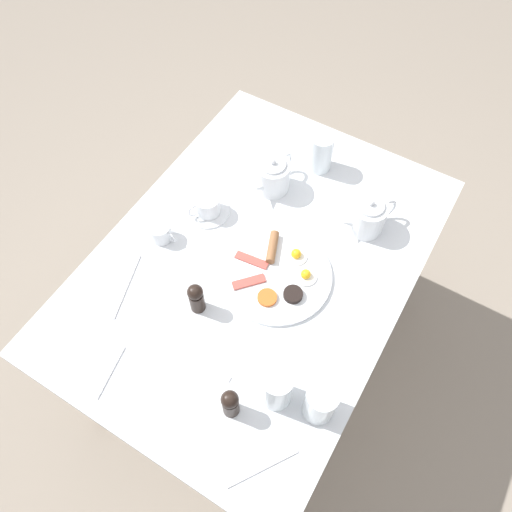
{
  "coord_description": "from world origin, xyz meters",
  "views": [
    {
      "loc": [
        0.38,
        -0.64,
        1.97
      ],
      "look_at": [
        0.0,
        0.0,
        0.76
      ],
      "focal_mm": 35.0,
      "sensor_mm": 36.0,
      "label": 1
    }
  ],
  "objects_px": {
    "breakfast_plate": "(277,274)",
    "fork_spare": "(199,364)",
    "teapot_far": "(368,216)",
    "wine_glass_spare": "(321,152)",
    "teapot_near": "(273,175)",
    "water_glass_tall": "(320,402)",
    "water_glass_short": "(277,388)",
    "creamer_jug": "(161,232)",
    "teacup_with_saucer_left": "(207,206)",
    "spoon_for_tea": "(109,372)",
    "salt_grinder": "(196,298)",
    "fork_by_plate": "(262,467)",
    "pepper_grinder": "(230,403)",
    "knife_by_plate": "(126,286)"
  },
  "relations": [
    {
      "from": "water_glass_tall",
      "to": "spoon_for_tea",
      "type": "bearing_deg",
      "value": -159.19
    },
    {
      "from": "teapot_near",
      "to": "pepper_grinder",
      "type": "bearing_deg",
      "value": 28.97
    },
    {
      "from": "water_glass_short",
      "to": "knife_by_plate",
      "type": "bearing_deg",
      "value": 174.36
    },
    {
      "from": "breakfast_plate",
      "to": "teacup_with_saucer_left",
      "type": "distance_m",
      "value": 0.3
    },
    {
      "from": "teacup_with_saucer_left",
      "to": "spoon_for_tea",
      "type": "relative_size",
      "value": 0.9
    },
    {
      "from": "teapot_near",
      "to": "spoon_for_tea",
      "type": "xyz_separation_m",
      "value": [
        -0.05,
        -0.74,
        -0.05
      ]
    },
    {
      "from": "water_glass_short",
      "to": "fork_by_plate",
      "type": "height_order",
      "value": "water_glass_short"
    },
    {
      "from": "breakfast_plate",
      "to": "fork_spare",
      "type": "distance_m",
      "value": 0.33
    },
    {
      "from": "wine_glass_spare",
      "to": "pepper_grinder",
      "type": "relative_size",
      "value": 1.2
    },
    {
      "from": "teapot_near",
      "to": "water_glass_tall",
      "type": "xyz_separation_m",
      "value": [
        0.44,
        -0.55,
        0.01
      ]
    },
    {
      "from": "teacup_with_saucer_left",
      "to": "creamer_jug",
      "type": "height_order",
      "value": "teacup_with_saucer_left"
    },
    {
      "from": "teapot_far",
      "to": "fork_spare",
      "type": "relative_size",
      "value": 0.95
    },
    {
      "from": "wine_glass_spare",
      "to": "creamer_jug",
      "type": "bearing_deg",
      "value": -118.95
    },
    {
      "from": "breakfast_plate",
      "to": "fork_by_plate",
      "type": "bearing_deg",
      "value": -64.28
    },
    {
      "from": "water_glass_short",
      "to": "salt_grinder",
      "type": "bearing_deg",
      "value": 161.34
    },
    {
      "from": "water_glass_short",
      "to": "fork_spare",
      "type": "distance_m",
      "value": 0.22
    },
    {
      "from": "breakfast_plate",
      "to": "creamer_jug",
      "type": "relative_size",
      "value": 3.58
    },
    {
      "from": "teacup_with_saucer_left",
      "to": "fork_spare",
      "type": "bearing_deg",
      "value": -58.93
    },
    {
      "from": "water_glass_short",
      "to": "spoon_for_tea",
      "type": "distance_m",
      "value": 0.43
    },
    {
      "from": "teacup_with_saucer_left",
      "to": "wine_glass_spare",
      "type": "bearing_deg",
      "value": 58.83
    },
    {
      "from": "creamer_jug",
      "to": "salt_grinder",
      "type": "bearing_deg",
      "value": -31.04
    },
    {
      "from": "water_glass_tall",
      "to": "salt_grinder",
      "type": "distance_m",
      "value": 0.41
    },
    {
      "from": "breakfast_plate",
      "to": "spoon_for_tea",
      "type": "relative_size",
      "value": 2.16
    },
    {
      "from": "creamer_jug",
      "to": "salt_grinder",
      "type": "xyz_separation_m",
      "value": [
        0.22,
        -0.13,
        0.03
      ]
    },
    {
      "from": "creamer_jug",
      "to": "salt_grinder",
      "type": "height_order",
      "value": "salt_grinder"
    },
    {
      "from": "teapot_far",
      "to": "wine_glass_spare",
      "type": "distance_m",
      "value": 0.27
    },
    {
      "from": "teacup_with_saucer_left",
      "to": "teapot_far",
      "type": "bearing_deg",
      "value": 24.63
    },
    {
      "from": "knife_by_plate",
      "to": "spoon_for_tea",
      "type": "bearing_deg",
      "value": -60.75
    },
    {
      "from": "teapot_far",
      "to": "water_glass_short",
      "type": "height_order",
      "value": "water_glass_short"
    },
    {
      "from": "spoon_for_tea",
      "to": "teapot_near",
      "type": "bearing_deg",
      "value": 86.11
    },
    {
      "from": "fork_by_plate",
      "to": "spoon_for_tea",
      "type": "xyz_separation_m",
      "value": [
        -0.45,
        -0.01,
        0.0
      ]
    },
    {
      "from": "teapot_near",
      "to": "wine_glass_spare",
      "type": "distance_m",
      "value": 0.17
    },
    {
      "from": "creamer_jug",
      "to": "knife_by_plate",
      "type": "height_order",
      "value": "creamer_jug"
    },
    {
      "from": "teapot_near",
      "to": "pepper_grinder",
      "type": "xyz_separation_m",
      "value": [
        0.26,
        -0.66,
        0.0
      ]
    },
    {
      "from": "teapot_far",
      "to": "creamer_jug",
      "type": "height_order",
      "value": "teapot_far"
    },
    {
      "from": "salt_grinder",
      "to": "breakfast_plate",
      "type": "bearing_deg",
      "value": 55.54
    },
    {
      "from": "breakfast_plate",
      "to": "fork_spare",
      "type": "relative_size",
      "value": 1.72
    },
    {
      "from": "spoon_for_tea",
      "to": "fork_spare",
      "type": "bearing_deg",
      "value": 36.38
    },
    {
      "from": "creamer_jug",
      "to": "fork_spare",
      "type": "distance_m",
      "value": 0.41
    },
    {
      "from": "fork_by_plate",
      "to": "spoon_for_tea",
      "type": "bearing_deg",
      "value": -179.34
    },
    {
      "from": "wine_glass_spare",
      "to": "salt_grinder",
      "type": "bearing_deg",
      "value": -94.45
    },
    {
      "from": "pepper_grinder",
      "to": "spoon_for_tea",
      "type": "xyz_separation_m",
      "value": [
        -0.32,
        -0.08,
        -0.05
      ]
    },
    {
      "from": "teapot_far",
      "to": "teapot_near",
      "type": "bearing_deg",
      "value": -54.26
    },
    {
      "from": "fork_by_plate",
      "to": "teapot_near",
      "type": "bearing_deg",
      "value": 118.39
    },
    {
      "from": "pepper_grinder",
      "to": "knife_by_plate",
      "type": "xyz_separation_m",
      "value": [
        -0.44,
        0.14,
        -0.05
      ]
    },
    {
      "from": "pepper_grinder",
      "to": "spoon_for_tea",
      "type": "height_order",
      "value": "pepper_grinder"
    },
    {
      "from": "fork_by_plate",
      "to": "water_glass_tall",
      "type": "bearing_deg",
      "value": 74.96
    },
    {
      "from": "water_glass_short",
      "to": "creamer_jug",
      "type": "height_order",
      "value": "water_glass_short"
    },
    {
      "from": "wine_glass_spare",
      "to": "knife_by_plate",
      "type": "xyz_separation_m",
      "value": [
        -0.26,
        -0.67,
        -0.06
      ]
    },
    {
      "from": "breakfast_plate",
      "to": "salt_grinder",
      "type": "xyz_separation_m",
      "value": [
        -0.14,
        -0.2,
        0.05
      ]
    }
  ]
}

